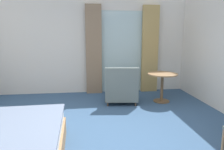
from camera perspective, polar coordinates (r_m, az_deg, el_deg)
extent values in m
cube|color=#38567A|center=(3.53, -3.21, -18.90)|extent=(6.15, 7.01, 0.10)
cube|color=silver|center=(6.31, -5.57, 7.43)|extent=(5.75, 0.12, 2.66)
cube|color=silver|center=(6.34, 2.57, 6.04)|extent=(1.20, 0.02, 2.34)
cube|color=#897056|center=(6.14, -4.85, 6.58)|extent=(0.45, 0.10, 2.50)
cube|color=tan|center=(6.43, 9.98, 6.65)|extent=(0.48, 0.10, 2.50)
cube|color=slate|center=(3.17, -26.39, -12.20)|extent=(1.45, 1.63, 0.03)
cylinder|color=#9E754C|center=(3.52, 27.24, -15.57)|extent=(0.04, 0.04, 0.41)
cube|color=slate|center=(5.41, 2.44, -4.60)|extent=(0.86, 0.77, 0.32)
cube|color=slate|center=(5.04, 2.63, -0.93)|extent=(0.79, 0.22, 0.50)
cube|color=slate|center=(5.38, 6.10, -2.11)|extent=(0.18, 0.69, 0.16)
cube|color=slate|center=(5.35, -1.21, -2.13)|extent=(0.18, 0.69, 0.16)
cylinder|color=#4C3D2D|center=(5.76, 5.61, -5.85)|extent=(0.04, 0.04, 0.10)
cylinder|color=#4C3D2D|center=(5.73, -1.05, -5.89)|extent=(0.04, 0.04, 0.10)
cylinder|color=#4C3D2D|center=(5.23, 6.24, -7.60)|extent=(0.04, 0.04, 0.10)
cylinder|color=#4C3D2D|center=(5.20, -1.13, -7.66)|extent=(0.04, 0.04, 0.10)
cylinder|color=#9E754C|center=(5.53, 13.20, 0.26)|extent=(0.74, 0.74, 0.03)
cylinder|color=brown|center=(5.60, 13.04, -3.40)|extent=(0.07, 0.07, 0.70)
cylinder|color=brown|center=(5.69, 12.90, -6.69)|extent=(0.41, 0.41, 0.02)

